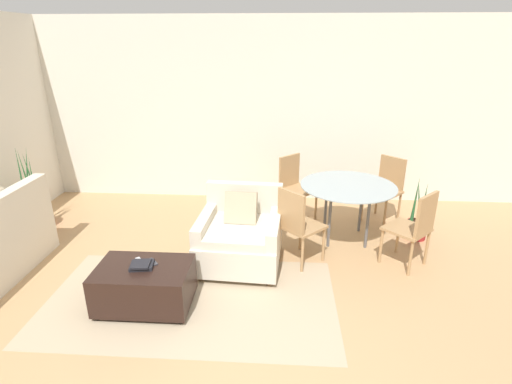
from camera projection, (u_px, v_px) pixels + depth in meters
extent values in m
plane|color=tan|center=(209.00, 356.00, 3.24)|extent=(20.00, 20.00, 0.00)
cube|color=silver|center=(246.00, 112.00, 6.08)|extent=(12.00, 0.06, 2.75)
cube|color=tan|center=(191.00, 300.00, 3.94)|extent=(2.83, 1.57, 0.00)
cube|color=brown|center=(176.00, 342.00, 3.39)|extent=(2.77, 0.05, 0.00)
cube|color=brown|center=(182.00, 326.00, 3.57)|extent=(2.77, 0.05, 0.00)
cube|color=brown|center=(187.00, 312.00, 3.75)|extent=(2.77, 0.05, 0.00)
cube|color=brown|center=(191.00, 300.00, 3.94)|extent=(2.77, 0.05, 0.00)
cube|color=brown|center=(195.00, 288.00, 4.12)|extent=(2.77, 0.05, 0.00)
cube|color=brown|center=(199.00, 277.00, 4.30)|extent=(2.77, 0.05, 0.00)
cube|color=brown|center=(203.00, 268.00, 4.49)|extent=(2.77, 0.05, 0.00)
cube|color=beige|center=(14.00, 204.00, 4.77)|extent=(0.79, 0.12, 0.26)
cube|color=beige|center=(240.00, 246.00, 4.49)|extent=(0.95, 0.97, 0.33)
cube|color=beige|center=(239.00, 231.00, 4.38)|extent=(0.70, 0.83, 0.10)
cube|color=beige|center=(245.00, 201.00, 4.72)|extent=(0.90, 0.17, 0.45)
cube|color=beige|center=(205.00, 223.00, 4.44)|extent=(0.17, 0.85, 0.20)
cube|color=beige|center=(274.00, 227.00, 4.35)|extent=(0.17, 0.85, 0.20)
cylinder|color=brown|center=(200.00, 278.00, 4.26)|extent=(0.05, 0.05, 0.06)
cylinder|color=brown|center=(269.00, 282.00, 4.17)|extent=(0.05, 0.05, 0.06)
cylinder|color=brown|center=(216.00, 244.00, 4.95)|extent=(0.05, 0.05, 0.06)
cylinder|color=brown|center=(275.00, 248.00, 4.87)|extent=(0.05, 0.05, 0.06)
cube|color=tan|center=(241.00, 208.00, 4.45)|extent=(0.37, 0.23, 0.37)
cube|color=black|center=(145.00, 285.00, 3.78)|extent=(0.88, 0.58, 0.38)
cylinder|color=black|center=(97.00, 318.00, 3.66)|extent=(0.04, 0.04, 0.04)
cylinder|color=black|center=(181.00, 321.00, 3.61)|extent=(0.04, 0.04, 0.04)
cylinder|color=black|center=(117.00, 288.00, 4.10)|extent=(0.04, 0.04, 0.04)
cylinder|color=black|center=(192.00, 290.00, 4.06)|extent=(0.04, 0.04, 0.04)
cube|color=black|center=(142.00, 265.00, 3.71)|extent=(0.23, 0.21, 0.03)
cube|color=black|center=(141.00, 264.00, 3.68)|extent=(0.18, 0.18, 0.02)
cube|color=#B7B7BC|center=(140.00, 261.00, 3.81)|extent=(0.12, 0.13, 0.01)
cube|color=#333338|center=(153.00, 262.00, 3.80)|extent=(0.13, 0.14, 0.01)
cylinder|color=maroon|center=(37.00, 218.00, 5.42)|extent=(0.37, 0.37, 0.28)
cylinder|color=black|center=(35.00, 209.00, 5.37)|extent=(0.34, 0.34, 0.02)
cone|color=#286033|center=(32.00, 181.00, 5.22)|extent=(0.06, 0.16, 0.80)
cone|color=#286033|center=(33.00, 182.00, 5.28)|extent=(0.07, 0.05, 0.72)
cone|color=#286033|center=(27.00, 178.00, 5.27)|extent=(0.13, 0.13, 0.83)
cone|color=#286033|center=(22.00, 179.00, 5.18)|extent=(0.08, 0.11, 0.86)
cone|color=#286033|center=(27.00, 181.00, 5.17)|extent=(0.12, 0.05, 0.82)
cylinder|color=#99A8AD|center=(348.00, 186.00, 4.91)|extent=(1.18, 1.18, 0.01)
cylinder|color=#59595B|center=(330.00, 220.00, 4.84)|extent=(0.04, 0.04, 0.72)
cylinder|color=#59595B|center=(368.00, 221.00, 4.81)|extent=(0.04, 0.04, 0.72)
cylinder|color=#59595B|center=(326.00, 205.00, 5.26)|extent=(0.04, 0.04, 0.72)
cylinder|color=#59595B|center=(361.00, 206.00, 5.24)|extent=(0.04, 0.04, 0.72)
cube|color=tan|center=(302.00, 226.00, 4.51)|extent=(0.59, 0.59, 0.03)
cube|color=tan|center=(291.00, 211.00, 4.30)|extent=(0.29, 0.29, 0.45)
cylinder|color=tan|center=(324.00, 244.00, 4.57)|extent=(0.03, 0.03, 0.42)
cylinder|color=tan|center=(300.00, 234.00, 4.82)|extent=(0.03, 0.03, 0.42)
cylinder|color=tan|center=(302.00, 255.00, 4.35)|extent=(0.03, 0.03, 0.42)
cylinder|color=tan|center=(279.00, 243.00, 4.60)|extent=(0.03, 0.03, 0.42)
cube|color=tan|center=(407.00, 229.00, 4.44)|extent=(0.59, 0.59, 0.03)
cube|color=tan|center=(426.00, 215.00, 4.22)|extent=(0.29, 0.29, 0.45)
cylinder|color=tan|center=(398.00, 236.00, 4.75)|extent=(0.03, 0.03, 0.42)
cylinder|color=tan|center=(381.00, 246.00, 4.53)|extent=(0.03, 0.03, 0.42)
cylinder|color=tan|center=(427.00, 248.00, 4.50)|extent=(0.03, 0.03, 0.42)
cylinder|color=tan|center=(411.00, 258.00, 4.28)|extent=(0.03, 0.03, 0.42)
cube|color=tan|center=(299.00, 190.00, 5.59)|extent=(0.59, 0.59, 0.03)
cube|color=tan|center=(289.00, 171.00, 5.63)|extent=(0.29, 0.29, 0.45)
cylinder|color=tan|center=(299.00, 212.00, 5.43)|extent=(0.03, 0.03, 0.42)
cylinder|color=tan|center=(316.00, 205.00, 5.65)|extent=(0.03, 0.03, 0.42)
cylinder|color=tan|center=(280.00, 204.00, 5.68)|extent=(0.03, 0.03, 0.42)
cylinder|color=tan|center=(297.00, 198.00, 5.90)|extent=(0.03, 0.03, 0.42)
cube|color=tan|center=(382.00, 192.00, 5.52)|extent=(0.59, 0.59, 0.03)
cube|color=tan|center=(392.00, 173.00, 5.55)|extent=(0.29, 0.29, 0.45)
cylinder|color=tan|center=(362.00, 206.00, 5.61)|extent=(0.03, 0.03, 0.42)
cylinder|color=tan|center=(385.00, 214.00, 5.36)|extent=(0.03, 0.03, 0.42)
cylinder|color=tan|center=(377.00, 200.00, 5.83)|extent=(0.03, 0.03, 0.42)
cylinder|color=tan|center=(399.00, 207.00, 5.58)|extent=(0.03, 0.03, 0.42)
cylinder|color=maroon|center=(416.00, 230.00, 5.14)|extent=(0.26, 0.26, 0.22)
cylinder|color=black|center=(417.00, 223.00, 5.11)|extent=(0.24, 0.24, 0.02)
cone|color=#286033|center=(424.00, 203.00, 5.00)|extent=(0.05, 0.10, 0.54)
cone|color=#286033|center=(416.00, 199.00, 5.05)|extent=(0.08, 0.07, 0.59)
cone|color=#286033|center=(419.00, 203.00, 4.97)|extent=(0.12, 0.09, 0.56)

